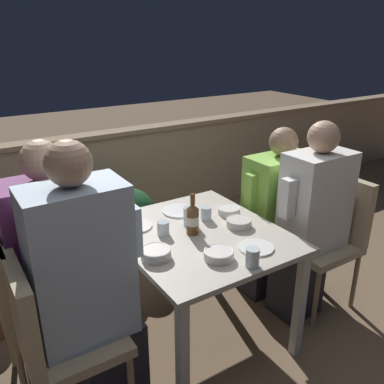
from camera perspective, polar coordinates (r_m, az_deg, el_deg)
ground_plane at (r=2.69m, az=0.90°, el=-19.12°), size 16.00×16.00×0.00m
parapet_wall at (r=3.82m, az=-13.40°, el=1.30°), size 9.00×0.18×0.92m
dining_table at (r=2.34m, az=0.98°, el=-7.61°), size 0.86×0.99×0.70m
planter_hedge at (r=3.27m, az=-11.74°, el=-4.70°), size 0.77×0.47×0.59m
chair_left_near at (r=1.97m, az=-19.36°, el=-17.93°), size 0.44×0.44×0.89m
person_blue_shirt at (r=1.92m, az=-14.15°, el=-12.89°), size 0.50×0.26×1.37m
chair_left_far at (r=2.22m, az=-22.40°, el=-13.56°), size 0.44×0.44×0.89m
person_purple_stripe at (r=2.18m, az=-17.72°, el=-9.79°), size 0.51×0.26×1.31m
chair_right_near at (r=2.85m, az=18.69°, el=-4.88°), size 0.44×0.44×0.89m
person_white_polo at (r=2.67m, az=16.21°, el=-4.02°), size 0.49×0.26×1.28m
chair_right_far at (r=3.02m, az=14.15°, el=-2.80°), size 0.44×0.44×0.89m
person_green_blouse at (r=2.87m, az=11.42°, el=-2.85°), size 0.52×0.26×1.18m
beer_bottle at (r=2.24m, az=0.09°, el=-3.75°), size 0.07×0.07×0.24m
plate_0 at (r=2.55m, az=-1.77°, el=-2.64°), size 0.22×0.22×0.01m
plate_1 at (r=2.16m, az=8.96°, el=-7.69°), size 0.19×0.19×0.01m
plate_2 at (r=2.38m, az=-7.97°, el=-4.75°), size 0.19×0.19×0.01m
bowl_0 at (r=2.04m, az=3.78°, el=-8.67°), size 0.15×0.15×0.05m
bowl_1 at (r=2.52m, az=5.21°, el=-2.55°), size 0.14×0.14×0.04m
bowl_2 at (r=2.37m, az=6.62°, el=-4.23°), size 0.15×0.15×0.05m
bowl_3 at (r=2.05m, az=-5.09°, el=-8.50°), size 0.15×0.15×0.05m
glass_cup_0 at (r=2.43m, az=1.98°, el=-2.99°), size 0.07×0.07×0.08m
glass_cup_1 at (r=2.35m, az=-0.25°, el=-3.46°), size 0.08×0.08×0.11m
glass_cup_2 at (r=2.26m, az=-4.06°, el=-5.08°), size 0.07×0.07×0.08m
glass_cup_3 at (r=1.99m, az=8.48°, el=-9.07°), size 0.07×0.07×0.09m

